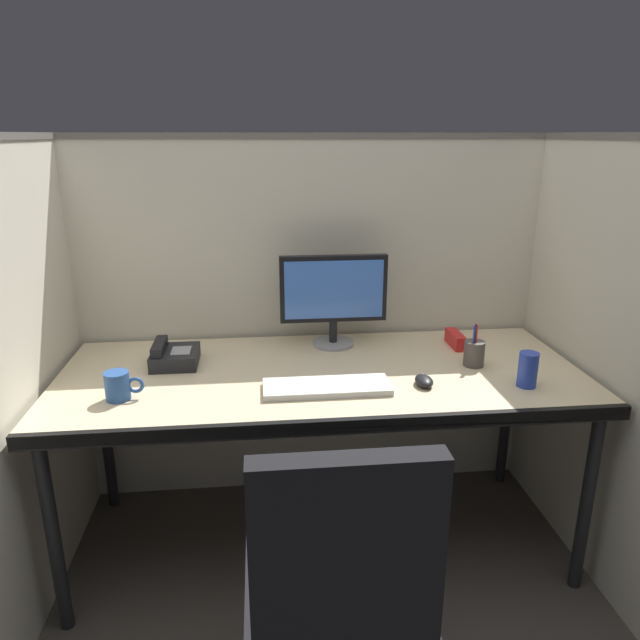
{
  "coord_description": "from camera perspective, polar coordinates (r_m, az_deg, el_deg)",
  "views": [
    {
      "loc": [
        -0.21,
        -1.66,
        1.57
      ],
      "look_at": [
        0.0,
        0.35,
        0.92
      ],
      "focal_mm": 32.7,
      "sensor_mm": 36.0,
      "label": 1
    }
  ],
  "objects": [
    {
      "name": "ground_plane",
      "position": [
        2.3,
        1.02,
        -25.33
      ],
      "size": [
        8.0,
        8.0,
        0.0
      ],
      "primitive_type": "plane",
      "color": "#423D38"
    },
    {
      "name": "cubicle_partition_right",
      "position": [
        2.35,
        25.33,
        -3.36
      ],
      "size": [
        0.06,
        1.41,
        1.57
      ],
      "color": "beige",
      "rests_on": "ground"
    },
    {
      "name": "cubicle_partition_rear",
      "position": [
        2.54,
        -0.94,
        -0.11
      ],
      "size": [
        2.21,
        0.06,
        1.57
      ],
      "color": "beige",
      "rests_on": "ground"
    },
    {
      "name": "desk",
      "position": [
        2.15,
        0.18,
        -6.34
      ],
      "size": [
        1.9,
        0.8,
        0.74
      ],
      "color": "beige",
      "rests_on": "ground"
    },
    {
      "name": "pen_cup",
      "position": [
        2.25,
        14.84,
        -3.16
      ],
      "size": [
        0.08,
        0.08,
        0.17
      ],
      "color": "#4C4742",
      "rests_on": "desk"
    },
    {
      "name": "keyboard_main",
      "position": [
        1.98,
        0.8,
        -6.57
      ],
      "size": [
        0.43,
        0.15,
        0.02
      ],
      "primitive_type": "cube",
      "color": "silver",
      "rests_on": "desk"
    },
    {
      "name": "red_stapler",
      "position": [
        2.44,
        13.11,
        -1.86
      ],
      "size": [
        0.04,
        0.15,
        0.06
      ],
      "primitive_type": "cube",
      "color": "red",
      "rests_on": "desk"
    },
    {
      "name": "computer_mouse",
      "position": [
        2.05,
        10.14,
        -5.88
      ],
      "size": [
        0.06,
        0.1,
        0.04
      ],
      "color": "black",
      "rests_on": "desk"
    },
    {
      "name": "soda_can",
      "position": [
        2.12,
        19.67,
        -4.59
      ],
      "size": [
        0.07,
        0.07,
        0.12
      ],
      "primitive_type": "cylinder",
      "color": "#263FB2",
      "rests_on": "desk"
    },
    {
      "name": "desk_phone",
      "position": [
        2.26,
        -14.14,
        -3.44
      ],
      "size": [
        0.17,
        0.19,
        0.09
      ],
      "color": "black",
      "rests_on": "desk"
    },
    {
      "name": "monitor_center",
      "position": [
        2.33,
        1.33,
        2.53
      ],
      "size": [
        0.43,
        0.17,
        0.37
      ],
      "color": "gray",
      "rests_on": "desk"
    },
    {
      "name": "cubicle_partition_left",
      "position": [
        2.17,
        -26.84,
        -5.34
      ],
      "size": [
        0.06,
        1.41,
        1.57
      ],
      "color": "beige",
      "rests_on": "ground"
    },
    {
      "name": "coffee_mug",
      "position": [
        2.01,
        -19.13,
        -6.1
      ],
      "size": [
        0.13,
        0.08,
        0.09
      ],
      "color": "#264C8C",
      "rests_on": "desk"
    }
  ]
}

